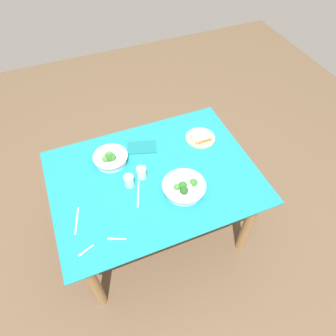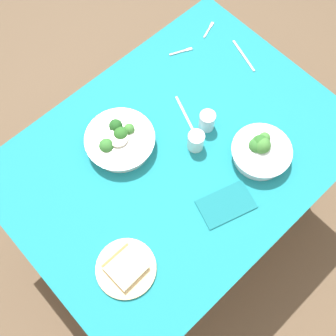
# 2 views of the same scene
# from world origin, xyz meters

# --- Properties ---
(ground_plane) EXTENTS (6.00, 6.00, 0.00)m
(ground_plane) POSITION_xyz_m (0.00, 0.00, 0.00)
(ground_plane) COLOR brown
(dining_table) EXTENTS (1.37, 1.01, 0.73)m
(dining_table) POSITION_xyz_m (0.00, 0.00, 0.62)
(dining_table) COLOR #197A84
(dining_table) RESTS_ON ground_plane
(broccoli_bowl_far) EXTENTS (0.24, 0.24, 0.11)m
(broccoli_bowl_far) POSITION_xyz_m (-0.23, 0.23, 0.77)
(broccoli_bowl_far) COLOR white
(broccoli_bowl_far) RESTS_ON dining_table
(broccoli_bowl_near) EXTENTS (0.28, 0.28, 0.10)m
(broccoli_bowl_near) POSITION_xyz_m (0.14, -0.18, 0.76)
(broccoli_bowl_near) COLOR white
(broccoli_bowl_near) RESTS_ON dining_table
(bread_side_plate) EXTENTS (0.22, 0.22, 0.04)m
(bread_side_plate) POSITION_xyz_m (0.44, 0.21, 0.74)
(bread_side_plate) COLOR #D6B27A
(bread_side_plate) RESTS_ON dining_table
(water_glass_center) EXTENTS (0.06, 0.06, 0.09)m
(water_glass_center) POSITION_xyz_m (-0.17, -0.01, 0.77)
(water_glass_center) COLOR silver
(water_glass_center) RESTS_ON dining_table
(water_glass_side) EXTENTS (0.07, 0.07, 0.09)m
(water_glass_side) POSITION_xyz_m (-0.08, 0.03, 0.77)
(water_glass_side) COLOR silver
(water_glass_side) RESTS_ON dining_table
(fork_by_far_bowl) EXTENTS (0.10, 0.04, 0.00)m
(fork_by_far_bowl) POSITION_xyz_m (-0.54, -0.36, 0.73)
(fork_by_far_bowl) COLOR #B7B7BC
(fork_by_far_bowl) RESTS_ON dining_table
(fork_by_near_bowl) EXTENTS (0.10, 0.05, 0.00)m
(fork_by_near_bowl) POSITION_xyz_m (-0.36, -0.35, 0.73)
(fork_by_near_bowl) COLOR #B7B7BC
(fork_by_near_bowl) RESTS_ON dining_table
(table_knife_left) EXTENTS (0.08, 0.19, 0.00)m
(table_knife_left) POSITION_xyz_m (-0.14, -0.10, 0.73)
(table_knife_left) COLOR #B7B7BC
(table_knife_left) RESTS_ON dining_table
(table_knife_right) EXTENTS (0.06, 0.18, 0.00)m
(table_knife_right) POSITION_xyz_m (-0.55, -0.15, 0.73)
(table_knife_right) COLOR #B7B7BC
(table_knife_right) RESTS_ON dining_table
(napkin_folded_upper) EXTENTS (0.23, 0.18, 0.01)m
(napkin_folded_upper) POSITION_xyz_m (0.01, 0.28, 0.73)
(napkin_folded_upper) COLOR #156870
(napkin_folded_upper) RESTS_ON dining_table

